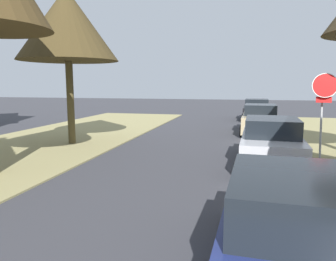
{
  "coord_description": "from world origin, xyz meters",
  "views": [
    {
      "loc": [
        1.6,
        3.15,
        2.63
      ],
      "look_at": [
        -0.32,
        11.14,
        1.44
      ],
      "focal_mm": 33.99,
      "sensor_mm": 36.0,
      "label": 1
    }
  ],
  "objects_px": {
    "parked_sedan_silver": "(271,144)",
    "parked_sedan_black": "(256,110)",
    "parked_sedan_navy": "(296,237)",
    "parked_sedan_tan": "(260,120)",
    "street_tree_left_far": "(67,25)",
    "stop_sign_far": "(324,98)"
  },
  "relations": [
    {
      "from": "parked_sedan_silver",
      "to": "parked_sedan_black",
      "type": "distance_m",
      "value": 13.81
    },
    {
      "from": "parked_sedan_navy",
      "to": "parked_sedan_tan",
      "type": "distance_m",
      "value": 13.8
    },
    {
      "from": "street_tree_left_far",
      "to": "parked_sedan_black",
      "type": "xyz_separation_m",
      "value": [
        8.26,
        12.0,
        -4.38
      ]
    },
    {
      "from": "stop_sign_far",
      "to": "parked_sedan_navy",
      "type": "xyz_separation_m",
      "value": [
        -1.87,
        -7.41,
        -1.46
      ]
    },
    {
      "from": "parked_sedan_navy",
      "to": "parked_sedan_silver",
      "type": "height_order",
      "value": "same"
    },
    {
      "from": "street_tree_left_far",
      "to": "parked_sedan_tan",
      "type": "bearing_deg",
      "value": 33.11
    },
    {
      "from": "parked_sedan_navy",
      "to": "parked_sedan_silver",
      "type": "distance_m",
      "value": 6.63
    },
    {
      "from": "parked_sedan_tan",
      "to": "parked_sedan_black",
      "type": "height_order",
      "value": "same"
    },
    {
      "from": "parked_sedan_silver",
      "to": "parked_sedan_black",
      "type": "height_order",
      "value": "same"
    },
    {
      "from": "parked_sedan_navy",
      "to": "parked_sedan_tan",
      "type": "xyz_separation_m",
      "value": [
        0.16,
        13.8,
        0.0
      ]
    },
    {
      "from": "street_tree_left_far",
      "to": "parked_sedan_silver",
      "type": "distance_m",
      "value": 9.53
    },
    {
      "from": "parked_sedan_tan",
      "to": "street_tree_left_far",
      "type": "bearing_deg",
      "value": -146.89
    },
    {
      "from": "parked_sedan_navy",
      "to": "stop_sign_far",
      "type": "bearing_deg",
      "value": 75.86
    },
    {
      "from": "street_tree_left_far",
      "to": "parked_sedan_tan",
      "type": "relative_size",
      "value": 1.47
    },
    {
      "from": "parked_sedan_navy",
      "to": "parked_sedan_black",
      "type": "xyz_separation_m",
      "value": [
        0.19,
        20.43,
        0.0
      ]
    },
    {
      "from": "parked_sedan_navy",
      "to": "parked_sedan_tan",
      "type": "height_order",
      "value": "same"
    },
    {
      "from": "parked_sedan_navy",
      "to": "parked_sedan_black",
      "type": "relative_size",
      "value": 1.0
    },
    {
      "from": "parked_sedan_navy",
      "to": "parked_sedan_black",
      "type": "bearing_deg",
      "value": 89.46
    },
    {
      "from": "parked_sedan_navy",
      "to": "parked_sedan_black",
      "type": "height_order",
      "value": "same"
    },
    {
      "from": "stop_sign_far",
      "to": "parked_sedan_tan",
      "type": "xyz_separation_m",
      "value": [
        -1.71,
        6.38,
        -1.46
      ]
    },
    {
      "from": "parked_sedan_tan",
      "to": "parked_sedan_black",
      "type": "distance_m",
      "value": 6.64
    },
    {
      "from": "parked_sedan_navy",
      "to": "parked_sedan_tan",
      "type": "relative_size",
      "value": 1.0
    }
  ]
}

